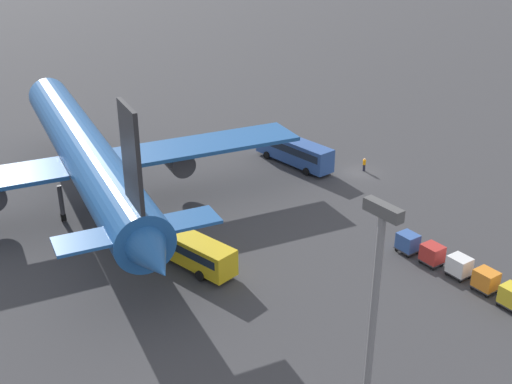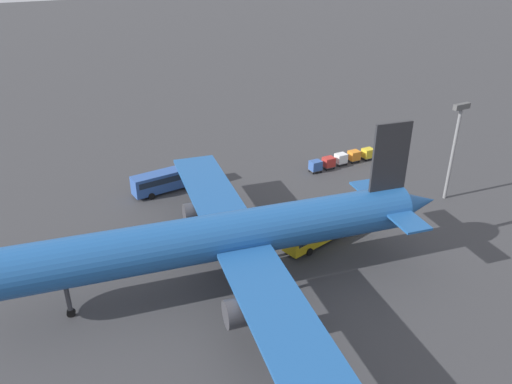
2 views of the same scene
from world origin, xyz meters
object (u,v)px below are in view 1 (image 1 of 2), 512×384
at_px(worker_person, 364,164).
at_px(cargo_cart_blue, 408,242).
at_px(cargo_cart_orange, 486,280).
at_px(cargo_cart_white, 459,266).
at_px(shuttle_bus_far, 181,244).
at_px(airplane, 85,154).
at_px(cargo_cart_red, 432,254).
at_px(shuttle_bus_near, 294,150).

relative_size(worker_person, cargo_cart_blue, 0.84).
height_order(cargo_cart_orange, cargo_cart_white, same).
relative_size(shuttle_bus_far, cargo_cart_white, 6.22).
bearing_deg(worker_person, cargo_cart_orange, 157.29).
height_order(shuttle_bus_far, worker_person, shuttle_bus_far).
distance_m(airplane, cargo_cart_red, 37.36).
bearing_deg(shuttle_bus_near, airplane, 78.69).
bearing_deg(airplane, cargo_cart_blue, -131.95).
bearing_deg(shuttle_bus_far, cargo_cart_white, -144.66).
xyz_separation_m(airplane, cargo_cart_white, (-33.09, -21.60, -5.43)).
bearing_deg(worker_person, cargo_cart_blue, 146.97).
distance_m(shuttle_bus_near, shuttle_bus_far, 27.12).
relative_size(shuttle_bus_near, cargo_cart_white, 5.90).
height_order(airplane, worker_person, airplane).
xyz_separation_m(shuttle_bus_near, shuttle_bus_far, (-12.67, 23.98, -0.21)).
relative_size(airplane, shuttle_bus_far, 4.31).
distance_m(cargo_cart_white, cargo_cart_red, 2.90).
bearing_deg(airplane, shuttle_bus_near, -86.10).
bearing_deg(airplane, cargo_cart_white, -136.53).
bearing_deg(cargo_cart_white, worker_person, -25.08).
height_order(shuttle_bus_far, cargo_cart_blue, shuttle_bus_far).
relative_size(worker_person, cargo_cart_white, 0.84).
relative_size(shuttle_bus_near, shuttle_bus_far, 0.95).
bearing_deg(shuttle_bus_near, cargo_cart_white, 165.79).
distance_m(worker_person, cargo_cart_orange, 28.19).
bearing_deg(cargo_cart_white, cargo_cart_orange, 178.80).
bearing_deg(shuttle_bus_near, cargo_cart_blue, 162.59).
distance_m(cargo_cart_white, cargo_cart_blue, 5.78).
xyz_separation_m(cargo_cart_red, cargo_cart_blue, (2.88, 0.16, 0.00)).
xyz_separation_m(shuttle_bus_far, cargo_cart_white, (-17.42, -19.03, -0.62)).
height_order(shuttle_bus_far, cargo_cart_orange, shuttle_bus_far).
bearing_deg(cargo_cart_blue, airplane, 37.72).
xyz_separation_m(airplane, cargo_cart_red, (-30.21, -21.30, -5.43)).
relative_size(cargo_cart_white, cargo_cart_blue, 1.00).
height_order(airplane, shuttle_bus_far, airplane).
xyz_separation_m(shuttle_bus_far, cargo_cart_orange, (-20.30, -18.97, -0.62)).
xyz_separation_m(worker_person, cargo_cart_orange, (-26.01, 10.88, 0.32)).
relative_size(cargo_cart_white, cargo_cart_red, 1.00).
distance_m(worker_person, cargo_cart_red, 23.10).
relative_size(shuttle_bus_near, cargo_cart_blue, 5.90).
xyz_separation_m(shuttle_bus_far, worker_person, (5.70, -29.86, -0.94)).
height_order(cargo_cart_white, cargo_cart_blue, same).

